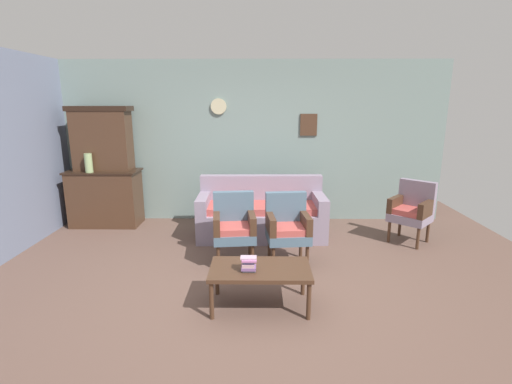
% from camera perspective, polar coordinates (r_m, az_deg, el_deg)
% --- Properties ---
extents(ground_plane, '(7.68, 7.68, 0.00)m').
position_cam_1_polar(ground_plane, '(4.29, -0.62, -14.59)').
color(ground_plane, brown).
extents(wall_back_with_decor, '(6.40, 0.09, 2.70)m').
position_cam_1_polar(wall_back_with_decor, '(6.45, -0.16, 7.55)').
color(wall_back_with_decor, gray).
rests_on(wall_back_with_decor, ground).
extents(side_cabinet, '(1.16, 0.55, 0.93)m').
position_cam_1_polar(side_cabinet, '(6.74, -21.85, -0.82)').
color(side_cabinet, '#472D1E').
rests_on(side_cabinet, ground).
extents(cabinet_upper_hutch, '(0.99, 0.38, 1.03)m').
position_cam_1_polar(cabinet_upper_hutch, '(6.65, -22.34, 7.59)').
color(cabinet_upper_hutch, '#472D1E').
rests_on(cabinet_upper_hutch, side_cabinet).
extents(vase_on_cabinet, '(0.12, 0.12, 0.30)m').
position_cam_1_polar(vase_on_cabinet, '(6.52, -24.08, 4.05)').
color(vase_on_cabinet, '#99B277').
rests_on(vase_on_cabinet, side_cabinet).
extents(floral_couch, '(1.93, 0.83, 0.90)m').
position_cam_1_polar(floral_couch, '(5.77, 0.84, -3.56)').
color(floral_couch, gray).
rests_on(floral_couch, ground).
extents(armchair_near_cabinet, '(0.57, 0.54, 0.90)m').
position_cam_1_polar(armchair_near_cabinet, '(4.79, -3.33, -5.02)').
color(armchair_near_cabinet, slate).
rests_on(armchair_near_cabinet, ground).
extents(armchair_by_doorway, '(0.57, 0.54, 0.90)m').
position_cam_1_polar(armchair_by_doorway, '(4.78, 4.79, -5.10)').
color(armchair_by_doorway, slate).
rests_on(armchair_by_doorway, ground).
extents(wingback_chair_by_fireplace, '(0.71, 0.71, 0.90)m').
position_cam_1_polar(wingback_chair_by_fireplace, '(5.95, 22.59, -2.38)').
color(wingback_chair_by_fireplace, gray).
rests_on(wingback_chair_by_fireplace, ground).
extents(coffee_table, '(1.00, 0.56, 0.42)m').
position_cam_1_polar(coffee_table, '(3.82, 0.62, -12.00)').
color(coffee_table, '#472D1E').
rests_on(coffee_table, ground).
extents(book_stack_on_table, '(0.16, 0.12, 0.14)m').
position_cam_1_polar(book_stack_on_table, '(3.71, -1.12, -10.87)').
color(book_stack_on_table, slate).
rests_on(book_stack_on_table, coffee_table).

